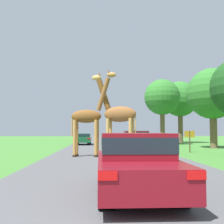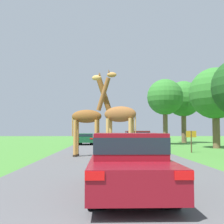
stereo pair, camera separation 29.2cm
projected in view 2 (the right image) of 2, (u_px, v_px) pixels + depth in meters
name	position (u px, v px, depth m)	size (l,w,h in m)	color
road	(109.00, 144.00, 31.39)	(7.63, 120.00, 0.00)	#4C4C4F
giraffe_near_road	(118.00, 117.00, 15.30)	(2.54, 1.24, 4.78)	tan
giraffe_companion	(90.00, 117.00, 16.31)	(2.67, 0.93, 5.06)	#B77F3D
car_lead_maroon	(128.00, 161.00, 6.70)	(1.75, 4.51, 1.42)	maroon
car_queue_right	(138.00, 139.00, 26.17)	(1.76, 4.73, 1.37)	gray
car_queue_left	(86.00, 138.00, 30.58)	(1.71, 4.08, 1.20)	#144C28
car_far_ahead	(137.00, 141.00, 19.79)	(1.74, 4.23, 1.48)	#561914
tree_left_edge	(215.00, 94.00, 24.16)	(4.42, 4.42, 6.93)	brown
tree_right_cluster	(183.00, 99.00, 35.20)	(4.44, 4.44, 7.73)	brown
tree_mid_field	(165.00, 97.00, 30.95)	(3.95, 3.95, 7.20)	brown
sign_post	(191.00, 137.00, 19.19)	(0.70, 0.08, 1.48)	#4C3823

